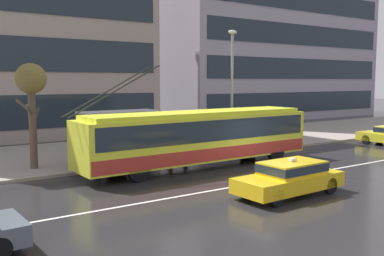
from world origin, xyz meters
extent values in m
plane|color=#262426|center=(0.00, 0.00, 0.00)|extent=(160.00, 160.00, 0.00)
cube|color=gray|center=(0.00, 9.53, 0.07)|extent=(80.00, 10.00, 0.14)
cube|color=silver|center=(0.00, -1.20, 0.00)|extent=(72.00, 0.14, 0.01)
cube|color=yellow|center=(-1.99, 2.93, 1.50)|extent=(12.54, 2.71, 2.16)
cube|color=yellow|center=(-1.99, 2.93, 2.68)|extent=(11.78, 2.45, 0.20)
cube|color=#1E2833|center=(-1.99, 2.93, 1.93)|extent=(12.04, 2.73, 0.99)
cube|color=#AD2F26|center=(-1.99, 2.93, 0.80)|extent=(12.41, 2.74, 0.61)
cube|color=#1E2833|center=(4.20, 3.06, 1.93)|extent=(0.16, 2.16, 1.08)
cube|color=black|center=(4.05, 3.05, 2.48)|extent=(0.20, 1.87, 0.28)
cylinder|color=black|center=(-6.62, 3.18, 3.86)|extent=(4.28, 0.15, 2.23)
cylinder|color=black|center=(-6.61, 2.48, 3.86)|extent=(4.28, 0.15, 2.23)
cylinder|color=black|center=(2.23, 4.09, 0.52)|extent=(1.05, 0.32, 1.04)
cylinder|color=black|center=(2.28, 1.94, 0.52)|extent=(1.05, 0.32, 1.04)
cylinder|color=black|center=(-6.01, 3.92, 0.52)|extent=(1.05, 0.32, 1.04)
cylinder|color=black|center=(-5.96, 1.77, 0.52)|extent=(1.05, 0.32, 1.04)
cube|color=yellow|center=(-2.34, -3.36, 0.51)|extent=(4.46, 1.88, 0.55)
cube|color=yellow|center=(-2.16, -3.35, 1.02)|extent=(2.43, 1.57, 0.48)
cube|color=#1E2833|center=(-2.16, -3.35, 1.05)|extent=(2.47, 1.59, 0.31)
cube|color=silver|center=(-2.16, -3.35, 1.33)|extent=(0.28, 0.17, 0.12)
cylinder|color=black|center=(-3.77, -4.17, 0.31)|extent=(0.63, 0.22, 0.62)
cylinder|color=black|center=(-3.82, -2.63, 0.31)|extent=(0.63, 0.22, 0.62)
cylinder|color=black|center=(-0.86, -4.08, 0.31)|extent=(0.63, 0.22, 0.62)
cylinder|color=black|center=(-0.91, -2.54, 0.31)|extent=(0.63, 0.22, 0.62)
cylinder|color=black|center=(11.78, 2.93, 0.31)|extent=(0.22, 0.63, 0.62)
cylinder|color=black|center=(13.36, 2.97, 0.31)|extent=(0.22, 0.63, 0.62)
cylinder|color=gray|center=(-2.77, 5.72, 1.38)|extent=(0.08, 0.08, 2.48)
cylinder|color=gray|center=(-6.63, 5.72, 1.38)|extent=(0.08, 0.08, 2.48)
cylinder|color=gray|center=(-2.77, 7.06, 1.38)|extent=(0.08, 0.08, 2.48)
cylinder|color=gray|center=(-6.63, 7.06, 1.38)|extent=(0.08, 0.08, 2.48)
cube|color=#99ADB2|center=(-4.70, 7.06, 1.43)|extent=(3.67, 0.04, 1.98)
cube|color=#B2B2B7|center=(-4.70, 6.39, 2.66)|extent=(4.16, 1.64, 0.08)
cube|color=brown|center=(-4.70, 6.72, 0.59)|extent=(2.70, 0.36, 0.08)
cylinder|color=#18354C|center=(-0.18, 6.84, 0.59)|extent=(0.14, 0.14, 0.90)
cylinder|color=#18354C|center=(-0.34, 6.82, 0.59)|extent=(0.14, 0.14, 0.90)
cylinder|color=#585859|center=(-0.26, 6.83, 1.35)|extent=(0.40, 0.40, 0.62)
sphere|color=tan|center=(-0.26, 6.83, 1.78)|extent=(0.24, 0.24, 0.24)
cylinder|color=#534E45|center=(-1.18, 7.10, 0.56)|extent=(0.14, 0.14, 0.84)
cylinder|color=#534E45|center=(-1.20, 6.94, 0.56)|extent=(0.14, 0.14, 0.84)
cylinder|color=#482B23|center=(-1.19, 7.02, 1.26)|extent=(0.41, 0.41, 0.56)
sphere|color=#B6AF86|center=(-1.19, 7.02, 1.66)|extent=(0.23, 0.23, 0.23)
cone|color=gold|center=(-1.17, 7.14, 1.95)|extent=(1.23, 1.23, 0.30)
cylinder|color=#333333|center=(-1.17, 7.14, 1.43)|extent=(0.02, 0.02, 0.74)
cylinder|color=navy|center=(-6.34, 5.67, 0.54)|extent=(0.14, 0.14, 0.80)
cylinder|color=navy|center=(-6.20, 5.59, 0.54)|extent=(0.14, 0.14, 0.80)
cylinder|color=maroon|center=(-6.27, 5.63, 1.24)|extent=(0.49, 0.49, 0.59)
sphere|color=tan|center=(-6.27, 5.63, 1.65)|extent=(0.23, 0.23, 0.23)
cone|color=black|center=(-6.16, 5.57, 1.94)|extent=(1.10, 1.10, 0.25)
cylinder|color=#333333|center=(-6.16, 5.57, 1.44)|extent=(0.02, 0.02, 0.76)
cylinder|color=gray|center=(2.32, 5.69, 3.56)|extent=(0.16, 0.16, 6.85)
ellipsoid|color=silver|center=(2.32, 5.69, 7.11)|extent=(0.60, 0.32, 0.24)
cylinder|color=brown|center=(-9.08, 6.47, 1.96)|extent=(0.35, 0.35, 3.63)
cylinder|color=#4F4037|center=(-9.38, 6.63, 3.10)|extent=(0.78, 0.53, 0.75)
cylinder|color=#4D403D|center=(-8.87, 6.69, 2.62)|extent=(0.61, 0.64, 0.81)
cylinder|color=brown|center=(-9.29, 6.06, 2.94)|extent=(0.59, 0.94, 0.62)
sphere|color=brown|center=(-9.08, 6.47, 4.37)|extent=(1.43, 1.43, 1.43)
cube|color=gray|center=(-6.71, 21.85, 9.74)|extent=(20.28, 11.37, 19.48)
cube|color=#1E2833|center=(-6.71, 16.13, 2.14)|extent=(19.07, 0.06, 2.34)
cube|color=#1E2833|center=(-6.71, 16.13, 6.04)|extent=(19.07, 0.06, 2.34)
cube|color=#9A90A0|center=(21.99, 23.77, 10.68)|extent=(26.80, 11.73, 21.36)
cube|color=#1E2833|center=(21.99, 17.88, 1.96)|extent=(25.20, 0.06, 2.14)
cube|color=#1E2833|center=(21.99, 17.88, 5.52)|extent=(25.20, 0.06, 2.14)
cube|color=#1E2833|center=(21.99, 17.88, 9.08)|extent=(25.20, 0.06, 2.14)
cube|color=#1E2833|center=(21.99, 17.88, 12.64)|extent=(25.20, 0.06, 2.14)
camera|label=1|loc=(-14.36, -14.60, 4.29)|focal=40.96mm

